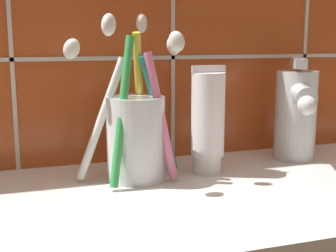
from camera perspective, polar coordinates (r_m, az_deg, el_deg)
sink_counter at (r=49.88cm, az=3.61°, el=-8.86°), size 78.90×29.04×2.00cm
tile_wall_backsplash at (r=61.01cm, az=-1.46°, el=12.88°), size 88.90×1.72×40.00cm
toothbrush_cup at (r=51.86cm, az=-3.91°, el=-0.53°), size 14.61×10.09×18.60cm
toothpaste_tube at (r=54.45cm, az=4.88°, el=0.63°), size 4.07×3.88×12.60cm
sink_faucet at (r=62.32cm, az=15.39°, el=1.72°), size 7.15×11.36×13.12cm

